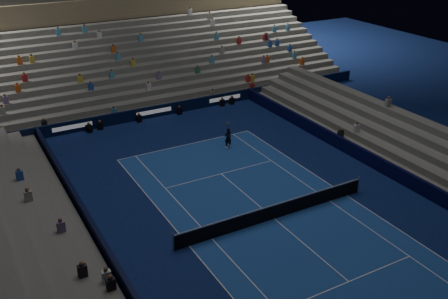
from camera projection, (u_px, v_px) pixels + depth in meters
name	position (u px, v px, depth m)	size (l,w,h in m)	color
ground	(274.00, 219.00, 29.93)	(90.00, 90.00, 0.00)	#0D1B50
court_surface	(274.00, 219.00, 29.93)	(10.97, 23.77, 0.01)	#1C469B
sponsor_barrier_far	(153.00, 112.00, 44.35)	(44.00, 0.25, 1.00)	black
sponsor_barrier_east	(396.00, 173.00, 34.00)	(0.25, 37.00, 1.00)	black
sponsor_barrier_west	(112.00, 262.00, 25.44)	(0.25, 37.00, 1.00)	black
grandstand_main	(116.00, 54.00, 50.56)	(44.00, 15.20, 11.20)	slate
grandstand_east	(433.00, 156.00, 35.35)	(5.00, 37.00, 2.50)	slate
grandstand_west	(38.00, 278.00, 23.73)	(5.00, 37.00, 2.50)	#62615D
tennis_net	(275.00, 211.00, 29.72)	(12.90, 0.10, 1.10)	#B2B2B7
tennis_player	(228.00, 138.00, 38.56)	(0.58, 0.38, 1.59)	black
broadcast_camera	(89.00, 129.00, 41.46)	(0.49, 0.89, 0.55)	black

